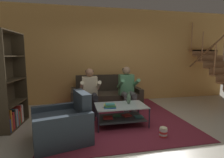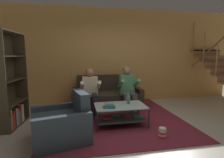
{
  "view_description": "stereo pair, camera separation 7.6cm",
  "coord_description": "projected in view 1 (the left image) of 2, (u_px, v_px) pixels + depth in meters",
  "views": [
    {
      "loc": [
        -1.02,
        -3.01,
        1.46
      ],
      "look_at": [
        -0.2,
        0.98,
        0.91
      ],
      "focal_mm": 28.0,
      "sensor_mm": 36.0,
      "label": 1
    },
    {
      "loc": [
        -0.95,
        -3.03,
        1.46
      ],
      "look_at": [
        -0.2,
        0.98,
        0.91
      ],
      "focal_mm": 28.0,
      "sensor_mm": 36.0,
      "label": 2
    }
  ],
  "objects": [
    {
      "name": "ground",
      "position": [
        132.0,
        133.0,
        3.32
      ],
      "size": [
        16.8,
        16.8,
        0.0
      ],
      "primitive_type": "plane",
      "color": "#BAB5A3"
    },
    {
      "name": "person_seated_right",
      "position": [
        127.0,
        87.0,
        4.58
      ],
      "size": [
        0.5,
        0.58,
        1.17
      ],
      "color": "#514F50",
      "rests_on": "ground"
    },
    {
      "name": "vase",
      "position": [
        129.0,
        98.0,
        3.74
      ],
      "size": [
        0.09,
        0.09,
        0.26
      ],
      "color": "#567858",
      "rests_on": "coffee_table"
    },
    {
      "name": "coffee_table",
      "position": [
        121.0,
        112.0,
        3.68
      ],
      "size": [
        1.05,
        0.65,
        0.43
      ],
      "color": "#B0C3C4",
      "rests_on": "ground"
    },
    {
      "name": "back_partition",
      "position": [
        109.0,
        56.0,
        5.52
      ],
      "size": [
        8.4,
        0.12,
        2.9
      ],
      "primitive_type": "cube",
      "color": "tan",
      "rests_on": "ground"
    },
    {
      "name": "book_stack",
      "position": [
        110.0,
        106.0,
        3.48
      ],
      "size": [
        0.26,
        0.2,
        0.08
      ],
      "color": "#2A5EAA",
      "rests_on": "coffee_table"
    },
    {
      "name": "popcorn_tub",
      "position": [
        163.0,
        132.0,
        3.13
      ],
      "size": [
        0.14,
        0.14,
        0.2
      ],
      "color": "red",
      "rests_on": "ground"
    },
    {
      "name": "area_rug",
      "position": [
        113.0,
        115.0,
        4.26
      ],
      "size": [
        3.0,
        3.35,
        0.01
      ],
      "color": "maroon",
      "rests_on": "ground"
    },
    {
      "name": "couch",
      "position": [
        106.0,
        96.0,
        5.03
      ],
      "size": [
        1.94,
        0.86,
        0.88
      ],
      "color": "#393026",
      "rests_on": "ground"
    },
    {
      "name": "person_seated_left",
      "position": [
        90.0,
        89.0,
        4.38
      ],
      "size": [
        0.5,
        0.58,
        1.13
      ],
      "color": "#2B2C31",
      "rests_on": "ground"
    },
    {
      "name": "bookshelf",
      "position": [
        8.0,
        93.0,
        3.51
      ],
      "size": [
        0.4,
        0.95,
        1.93
      ],
      "color": "#473B29",
      "rests_on": "ground"
    },
    {
      "name": "armchair",
      "position": [
        63.0,
        125.0,
        2.98
      ],
      "size": [
        1.07,
        1.02,
        0.83
      ],
      "color": "#303B46",
      "rests_on": "ground"
    }
  ]
}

